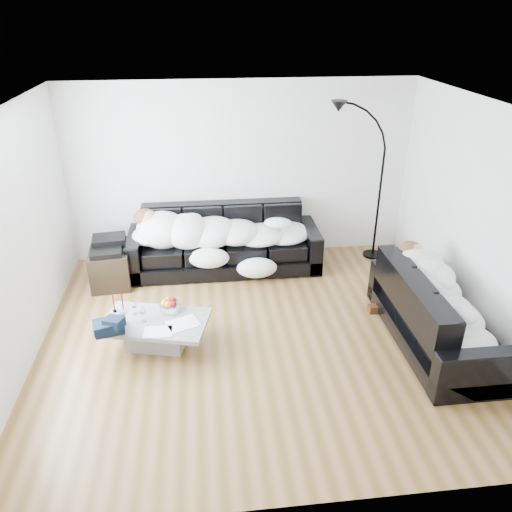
{
  "coord_description": "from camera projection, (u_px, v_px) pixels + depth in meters",
  "views": [
    {
      "loc": [
        -0.58,
        -4.78,
        3.47
      ],
      "look_at": [
        0.0,
        0.3,
        0.9
      ],
      "focal_mm": 35.0,
      "sensor_mm": 36.0,
      "label": 1
    }
  ],
  "objects": [
    {
      "name": "sofa_back",
      "position": [
        224.0,
        240.0,
        7.2
      ],
      "size": [
        2.72,
        0.94,
        0.89
      ],
      "primitive_type": "cube",
      "color": "black",
      "rests_on": "ground"
    },
    {
      "name": "teal_cushion",
      "position": [
        413.0,
        261.0,
        6.01
      ],
      "size": [
        0.42,
        0.38,
        0.2
      ],
      "primitive_type": "ellipsoid",
      "rotation": [
        0.0,
        0.0,
        0.24
      ],
      "color": "#0D5E5A",
      "rests_on": "sofa_right"
    },
    {
      "name": "newspaper_a",
      "position": [
        183.0,
        323.0,
        5.48
      ],
      "size": [
        0.41,
        0.36,
        0.01
      ],
      "primitive_type": "cube",
      "rotation": [
        0.0,
        0.0,
        0.38
      ],
      "color": "silver",
      "rests_on": "coffee_table"
    },
    {
      "name": "ceiling",
      "position": [
        260.0,
        109.0,
        4.69
      ],
      "size": [
        5.0,
        5.0,
        0.0
      ],
      "primitive_type": "plane",
      "color": "white",
      "rests_on": "ground"
    },
    {
      "name": "ground",
      "position": [
        259.0,
        336.0,
        5.86
      ],
      "size": [
        5.0,
        5.0,
        0.0
      ],
      "primitive_type": "plane",
      "color": "brown",
      "rests_on": "ground"
    },
    {
      "name": "sofa_right",
      "position": [
        437.0,
        310.0,
        5.59
      ],
      "size": [
        0.88,
        2.06,
        0.83
      ],
      "primitive_type": "cube",
      "rotation": [
        0.0,
        0.0,
        1.57
      ],
      "color": "black",
      "rests_on": "ground"
    },
    {
      "name": "av_cabinet",
      "position": [
        111.0,
        265.0,
        6.9
      ],
      "size": [
        0.57,
        0.78,
        0.52
      ],
      "primitive_type": "cube",
      "rotation": [
        0.0,
        0.0,
        0.07
      ],
      "color": "black",
      "rests_on": "ground"
    },
    {
      "name": "coffee_table",
      "position": [
        156.0,
        333.0,
        5.63
      ],
      "size": [
        1.28,
        0.94,
        0.34
      ],
      "primitive_type": "cube",
      "rotation": [
        0.0,
        0.0,
        -0.25
      ],
      "color": "#939699",
      "rests_on": "ground"
    },
    {
      "name": "sleeper_back",
      "position": [
        224.0,
        228.0,
        7.06
      ],
      "size": [
        2.31,
        0.8,
        0.46
      ],
      "primitive_type": null,
      "color": "white",
      "rests_on": "sofa_back"
    },
    {
      "name": "wine_glass_c",
      "position": [
        143.0,
        314.0,
        5.5
      ],
      "size": [
        0.09,
        0.09,
        0.18
      ],
      "primitive_type": "cylinder",
      "rotation": [
        0.0,
        0.0,
        0.21
      ],
      "color": "white",
      "rests_on": "coffee_table"
    },
    {
      "name": "wine_glass_b",
      "position": [
        124.0,
        316.0,
        5.47
      ],
      "size": [
        0.08,
        0.08,
        0.18
      ],
      "primitive_type": "cylinder",
      "rotation": [
        0.0,
        0.0,
        0.05
      ],
      "color": "white",
      "rests_on": "coffee_table"
    },
    {
      "name": "wall_left",
      "position": [
        13.0,
        247.0,
        5.02
      ],
      "size": [
        0.02,
        4.5,
        2.6
      ],
      "primitive_type": "cube",
      "color": "silver",
      "rests_on": "ground"
    },
    {
      "name": "stereo",
      "position": [
        108.0,
        244.0,
        6.76
      ],
      "size": [
        0.48,
        0.39,
        0.13
      ],
      "primitive_type": "cube",
      "rotation": [
        0.0,
        0.0,
        0.11
      ],
      "color": "black",
      "rests_on": "av_cabinet"
    },
    {
      "name": "floor_lamp",
      "position": [
        380.0,
        192.0,
        7.29
      ],
      "size": [
        0.8,
        0.45,
        2.07
      ],
      "primitive_type": null,
      "rotation": [
        0.0,
        0.0,
        0.21
      ],
      "color": "black",
      "rests_on": "ground"
    },
    {
      "name": "wall_right",
      "position": [
        483.0,
        224.0,
        5.53
      ],
      "size": [
        0.02,
        4.5,
        2.6
      ],
      "primitive_type": "cube",
      "color": "silver",
      "rests_on": "ground"
    },
    {
      "name": "candle_left",
      "position": [
        114.0,
        303.0,
        5.66
      ],
      "size": [
        0.05,
        0.05,
        0.22
      ],
      "primitive_type": "cylinder",
      "rotation": [
        0.0,
        0.0,
        -0.3
      ],
      "color": "maroon",
      "rests_on": "coffee_table"
    },
    {
      "name": "wall_back",
      "position": [
        241.0,
        172.0,
        7.28
      ],
      "size": [
        5.0,
        0.02,
        2.6
      ],
      "primitive_type": "cube",
      "color": "silver",
      "rests_on": "ground"
    },
    {
      "name": "sleeper_right",
      "position": [
        440.0,
        293.0,
        5.49
      ],
      "size": [
        0.75,
        1.77,
        0.43
      ],
      "primitive_type": null,
      "rotation": [
        0.0,
        0.0,
        1.57
      ],
      "color": "white",
      "rests_on": "sofa_right"
    },
    {
      "name": "newspaper_b",
      "position": [
        158.0,
        331.0,
        5.35
      ],
      "size": [
        0.31,
        0.22,
        0.01
      ],
      "primitive_type": "cube",
      "rotation": [
        0.0,
        0.0,
        -0.03
      ],
      "color": "silver",
      "rests_on": "coffee_table"
    },
    {
      "name": "candle_right",
      "position": [
        123.0,
        303.0,
        5.66
      ],
      "size": [
        0.05,
        0.05,
        0.23
      ],
      "primitive_type": "cylinder",
      "rotation": [
        0.0,
        0.0,
        -0.25
      ],
      "color": "maroon",
      "rests_on": "coffee_table"
    },
    {
      "name": "shoes",
      "position": [
        384.0,
        305.0,
        6.36
      ],
      "size": [
        0.54,
        0.43,
        0.11
      ],
      "primitive_type": null,
      "rotation": [
        0.0,
        0.0,
        -0.17
      ],
      "color": "#472311",
      "rests_on": "ground"
    },
    {
      "name": "wine_glass_a",
      "position": [
        135.0,
        308.0,
        5.63
      ],
      "size": [
        0.07,
        0.07,
        0.16
      ],
      "primitive_type": "cylinder",
      "rotation": [
        0.0,
        0.0,
        -0.09
      ],
      "color": "white",
      "rests_on": "coffee_table"
    },
    {
      "name": "navy_jacket",
      "position": [
        110.0,
        321.0,
        5.25
      ],
      "size": [
        0.35,
        0.3,
        0.16
      ],
      "primitive_type": null,
      "rotation": [
        0.0,
        0.0,
        -0.09
      ],
      "color": "black",
      "rests_on": "coffee_table"
    },
    {
      "name": "fruit_bowl",
      "position": [
        170.0,
        304.0,
        5.71
      ],
      "size": [
        0.3,
        0.3,
        0.15
      ],
      "primitive_type": "cylinder",
      "rotation": [
        0.0,
        0.0,
        0.33
      ],
      "color": "white",
      "rests_on": "coffee_table"
    }
  ]
}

